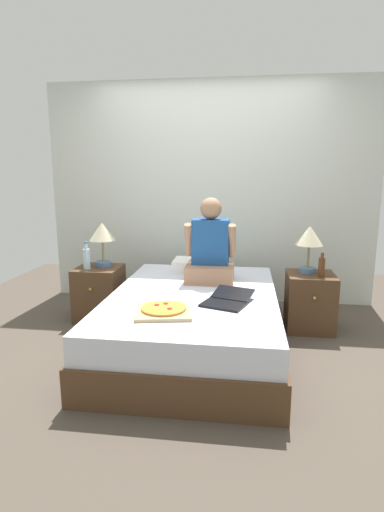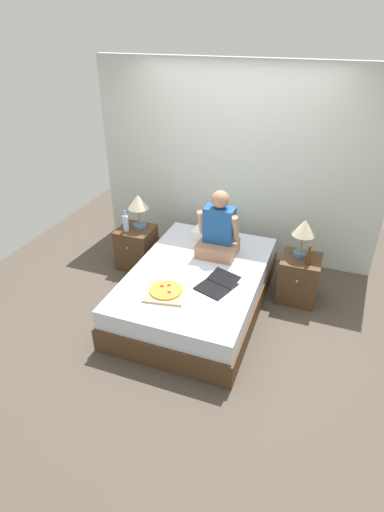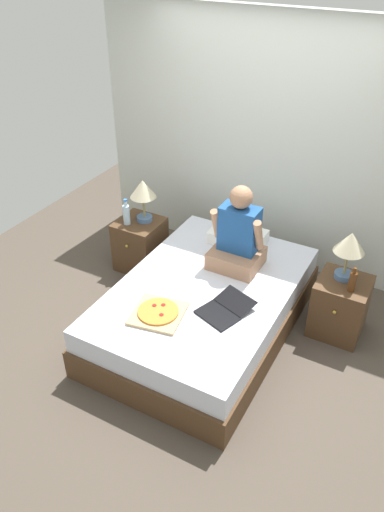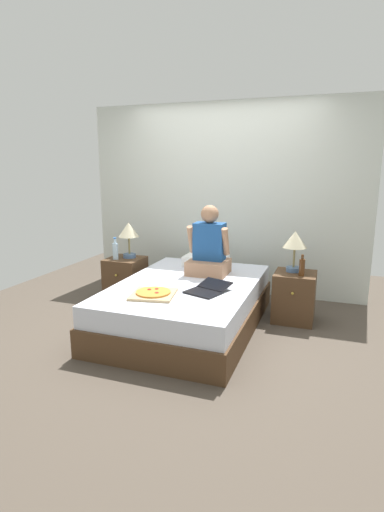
{
  "view_description": "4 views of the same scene",
  "coord_description": "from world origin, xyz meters",
  "px_view_note": "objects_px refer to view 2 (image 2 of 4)",
  "views": [
    {
      "loc": [
        0.42,
        -3.22,
        1.48
      ],
      "look_at": [
        -0.02,
        0.04,
        0.8
      ],
      "focal_mm": 28.0,
      "sensor_mm": 36.0,
      "label": 1
    },
    {
      "loc": [
        1.24,
        -3.48,
        2.87
      ],
      "look_at": [
        -0.07,
        0.02,
        0.64
      ],
      "focal_mm": 28.0,
      "sensor_mm": 36.0,
      "label": 2
    },
    {
      "loc": [
        1.54,
        -3.04,
        3.11
      ],
      "look_at": [
        -0.08,
        -0.08,
        0.82
      ],
      "focal_mm": 35.0,
      "sensor_mm": 36.0,
      "label": 3
    },
    {
      "loc": [
        1.41,
        -3.78,
        1.68
      ],
      "look_at": [
        0.06,
        -0.02,
        0.78
      ],
      "focal_mm": 28.0,
      "sensor_mm": 36.0,
      "label": 4
    }
  ],
  "objects_px": {
    "lamp_on_left_nightstand": "(138,204)",
    "nightstand_right": "(299,278)",
    "person_seated": "(219,232)",
    "bed": "(197,288)",
    "lamp_on_right_nightstand": "(304,230)",
    "laptop": "(216,286)",
    "pizza_box": "(166,291)",
    "nightstand_left": "(137,247)",
    "beer_bottle": "(309,256)",
    "water_bottle": "(126,223)"
  },
  "relations": [
    {
      "from": "nightstand_right",
      "to": "pizza_box",
      "type": "xyz_separation_m",
      "value": [
        -1.21,
        -1.07,
        0.23
      ]
    },
    {
      "from": "lamp_on_left_nightstand",
      "to": "laptop",
      "type": "distance_m",
      "value": 1.6
    },
    {
      "from": "nightstand_right",
      "to": "pizza_box",
      "type": "height_order",
      "value": "nightstand_right"
    },
    {
      "from": "nightstand_left",
      "to": "lamp_on_right_nightstand",
      "type": "relative_size",
      "value": 1.21
    },
    {
      "from": "beer_bottle",
      "to": "person_seated",
      "type": "distance_m",
      "value": 1.03
    },
    {
      "from": "nightstand_right",
      "to": "beer_bottle",
      "type": "distance_m",
      "value": 0.39
    },
    {
      "from": "beer_bottle",
      "to": "laptop",
      "type": "distance_m",
      "value": 1.1
    },
    {
      "from": "lamp_on_right_nightstand",
      "to": "person_seated",
      "type": "relative_size",
      "value": 0.58
    },
    {
      "from": "nightstand_left",
      "to": "pizza_box",
      "type": "xyz_separation_m",
      "value": [
        0.9,
        -1.07,
        0.23
      ]
    },
    {
      "from": "person_seated",
      "to": "water_bottle",
      "type": "bearing_deg",
      "value": 178.18
    },
    {
      "from": "bed",
      "to": "beer_bottle",
      "type": "distance_m",
      "value": 1.28
    },
    {
      "from": "person_seated",
      "to": "laptop",
      "type": "height_order",
      "value": "person_seated"
    },
    {
      "from": "lamp_on_left_nightstand",
      "to": "laptop",
      "type": "xyz_separation_m",
      "value": [
        1.3,
        -0.85,
        -0.37
      ]
    },
    {
      "from": "bed",
      "to": "lamp_on_right_nightstand",
      "type": "bearing_deg",
      "value": 30.75
    },
    {
      "from": "water_bottle",
      "to": "nightstand_right",
      "type": "xyz_separation_m",
      "value": [
        2.19,
        0.09,
        -0.38
      ]
    },
    {
      "from": "water_bottle",
      "to": "laptop",
      "type": "bearing_deg",
      "value": -26.43
    },
    {
      "from": "lamp_on_left_nightstand",
      "to": "pizza_box",
      "type": "bearing_deg",
      "value": -52.52
    },
    {
      "from": "bed",
      "to": "beer_bottle",
      "type": "relative_size",
      "value": 9.24
    },
    {
      "from": "person_seated",
      "to": "lamp_on_right_nightstand",
      "type": "bearing_deg",
      "value": 11.0
    },
    {
      "from": "lamp_on_left_nightstand",
      "to": "nightstand_right",
      "type": "bearing_deg",
      "value": -1.39
    },
    {
      "from": "water_bottle",
      "to": "lamp_on_right_nightstand",
      "type": "xyz_separation_m",
      "value": [
        2.16,
        0.14,
        0.22
      ]
    },
    {
      "from": "bed",
      "to": "nightstand_right",
      "type": "distance_m",
      "value": 1.19
    },
    {
      "from": "nightstand_left",
      "to": "nightstand_right",
      "type": "bearing_deg",
      "value": 0.0
    },
    {
      "from": "lamp_on_left_nightstand",
      "to": "nightstand_right",
      "type": "height_order",
      "value": "lamp_on_left_nightstand"
    },
    {
      "from": "lamp_on_left_nightstand",
      "to": "lamp_on_right_nightstand",
      "type": "relative_size",
      "value": 1.0
    },
    {
      "from": "beer_bottle",
      "to": "bed",
      "type": "bearing_deg",
      "value": -157.78
    },
    {
      "from": "nightstand_right",
      "to": "person_seated",
      "type": "relative_size",
      "value": 0.7
    },
    {
      "from": "laptop",
      "to": "nightstand_right",
      "type": "bearing_deg",
      "value": 46.16
    },
    {
      "from": "lamp_on_left_nightstand",
      "to": "beer_bottle",
      "type": "bearing_deg",
      "value": -4.02
    },
    {
      "from": "water_bottle",
      "to": "person_seated",
      "type": "xyz_separation_m",
      "value": [
        1.23,
        -0.04,
        0.11
      ]
    },
    {
      "from": "nightstand_left",
      "to": "laptop",
      "type": "height_order",
      "value": "laptop"
    },
    {
      "from": "water_bottle",
      "to": "laptop",
      "type": "height_order",
      "value": "water_bottle"
    },
    {
      "from": "nightstand_left",
      "to": "beer_bottle",
      "type": "xyz_separation_m",
      "value": [
        2.18,
        -0.1,
        0.37
      ]
    },
    {
      "from": "person_seated",
      "to": "pizza_box",
      "type": "distance_m",
      "value": 1.01
    },
    {
      "from": "lamp_on_left_nightstand",
      "to": "person_seated",
      "type": "bearing_deg",
      "value": -9.13
    },
    {
      "from": "pizza_box",
      "to": "water_bottle",
      "type": "bearing_deg",
      "value": 134.97
    },
    {
      "from": "nightstand_left",
      "to": "laptop",
      "type": "relative_size",
      "value": 1.1
    },
    {
      "from": "bed",
      "to": "pizza_box",
      "type": "relative_size",
      "value": 4.56
    },
    {
      "from": "beer_bottle",
      "to": "pizza_box",
      "type": "xyz_separation_m",
      "value": [
        -1.28,
        -0.97,
        -0.14
      ]
    },
    {
      "from": "bed",
      "to": "pizza_box",
      "type": "height_order",
      "value": "pizza_box"
    },
    {
      "from": "water_bottle",
      "to": "bed",
      "type": "bearing_deg",
      "value": -22.48
    },
    {
      "from": "lamp_on_right_nightstand",
      "to": "person_seated",
      "type": "xyz_separation_m",
      "value": [
        -0.92,
        -0.18,
        -0.1
      ]
    },
    {
      "from": "nightstand_left",
      "to": "person_seated",
      "type": "distance_m",
      "value": 1.26
    },
    {
      "from": "person_seated",
      "to": "laptop",
      "type": "xyz_separation_m",
      "value": [
        0.19,
        -0.67,
        -0.27
      ]
    },
    {
      "from": "nightstand_left",
      "to": "nightstand_right",
      "type": "height_order",
      "value": "same"
    },
    {
      "from": "bed",
      "to": "lamp_on_right_nightstand",
      "type": "height_order",
      "value": "lamp_on_right_nightstand"
    },
    {
      "from": "lamp_on_right_nightstand",
      "to": "laptop",
      "type": "xyz_separation_m",
      "value": [
        -0.74,
        -0.85,
        -0.37
      ]
    },
    {
      "from": "beer_bottle",
      "to": "pizza_box",
      "type": "height_order",
      "value": "beer_bottle"
    },
    {
      "from": "nightstand_right",
      "to": "lamp_on_right_nightstand",
      "type": "xyz_separation_m",
      "value": [
        -0.03,
        0.05,
        0.6
      ]
    },
    {
      "from": "lamp_on_left_nightstand",
      "to": "beer_bottle",
      "type": "relative_size",
      "value": 1.96
    }
  ]
}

